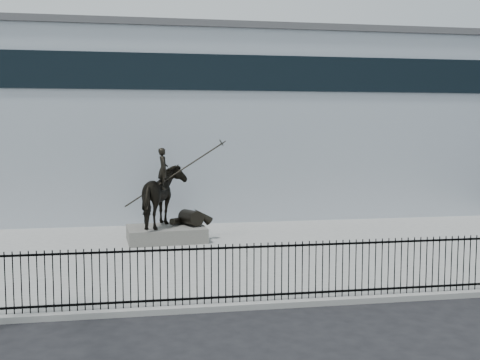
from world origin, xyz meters
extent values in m
plane|color=black|center=(0.00, 0.00, 0.00)|extent=(120.00, 120.00, 0.00)
cube|color=gray|center=(0.00, 7.00, 0.07)|extent=(30.00, 12.00, 0.15)
cube|color=silver|center=(0.00, 20.00, 4.50)|extent=(44.00, 14.00, 9.00)
cube|color=black|center=(0.00, 1.25, 0.30)|extent=(22.00, 0.05, 0.05)
cube|color=black|center=(0.00, 1.25, 1.55)|extent=(22.00, 0.05, 0.05)
cube|color=black|center=(0.00, 1.25, 0.90)|extent=(22.00, 0.03, 1.50)
cube|color=#56534F|center=(-2.07, 9.33, 0.43)|extent=(3.12, 2.28, 0.56)
imported|color=black|center=(-2.07, 9.33, 1.88)|extent=(2.20, 2.51, 2.36)
imported|color=black|center=(-2.17, 9.32, 2.96)|extent=(0.43, 0.61, 1.60)
cylinder|color=black|center=(-1.75, 9.36, 2.72)|extent=(3.79, 0.38, 2.40)
camera|label=1|loc=(-2.90, -12.34, 4.53)|focal=42.00mm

